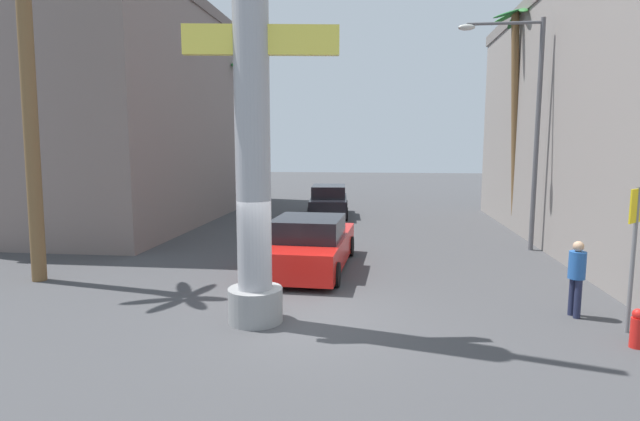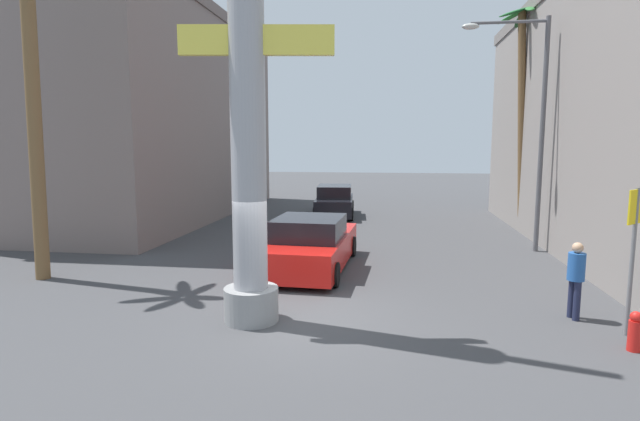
{
  "view_description": "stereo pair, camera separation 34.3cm",
  "coord_description": "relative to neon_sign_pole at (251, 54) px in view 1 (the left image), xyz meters",
  "views": [
    {
      "loc": [
        1.6,
        -9.88,
        3.61
      ],
      "look_at": [
        0.0,
        3.44,
        1.83
      ],
      "focal_mm": 28.0,
      "sensor_mm": 36.0,
      "label": 1
    },
    {
      "loc": [
        1.94,
        -9.83,
        3.61
      ],
      "look_at": [
        0.0,
        3.44,
        1.83
      ],
      "focal_mm": 28.0,
      "sensor_mm": 36.0,
      "label": 2
    }
  ],
  "objects": [
    {
      "name": "ground_plane",
      "position": [
        0.89,
        10.23,
        -5.34
      ],
      "size": [
        88.86,
        88.86,
        0.0
      ],
      "primitive_type": "plane",
      "color": "#424244"
    },
    {
      "name": "building_left",
      "position": [
        -9.33,
        14.23,
        -0.33
      ],
      "size": [
        8.01,
        18.0,
        10.01
      ],
      "color": "slate",
      "rests_on": "ground"
    },
    {
      "name": "neon_sign_pole",
      "position": [
        0.0,
        0.0,
        0.0
      ],
      "size": [
        3.31,
        1.12,
        11.0
      ],
      "color": "#9E9EA3",
      "rests_on": "ground"
    },
    {
      "name": "street_lamp",
      "position": [
        7.27,
        7.95,
        -0.69
      ],
      "size": [
        2.78,
        0.28,
        7.7
      ],
      "color": "#59595E",
      "rests_on": "ground"
    },
    {
      "name": "crossing_sign",
      "position": [
        7.28,
        0.26,
        -3.5
      ],
      "size": [
        0.47,
        0.47,
        2.83
      ],
      "color": "slate",
      "rests_on": "ground"
    },
    {
      "name": "car_lead",
      "position": [
        0.52,
        4.45,
        -4.64
      ],
      "size": [
        2.32,
        5.25,
        1.56
      ],
      "color": "black",
      "rests_on": "ground"
    },
    {
      "name": "car_far",
      "position": [
        -0.06,
        15.24,
        -4.6
      ],
      "size": [
        2.18,
        4.5,
        1.56
      ],
      "color": "black",
      "rests_on": "ground"
    },
    {
      "name": "palm_tree_mid_right",
      "position": [
        8.02,
        12.02,
        0.49
      ],
      "size": [
        2.54,
        2.6,
        9.04
      ],
      "color": "brown",
      "rests_on": "ground"
    },
    {
      "name": "palm_tree_near_left",
      "position": [
        -6.54,
        2.45,
        0.3
      ],
      "size": [
        2.63,
        2.6,
        9.28
      ],
      "color": "brown",
      "rests_on": "ground"
    },
    {
      "name": "palm_tree_far_left",
      "position": [
        -5.73,
        17.57,
        0.2
      ],
      "size": [
        2.83,
        2.79,
        8.14
      ],
      "color": "brown",
      "rests_on": "ground"
    },
    {
      "name": "palm_tree_mid_left",
      "position": [
        -6.09,
        10.71,
        -0.45
      ],
      "size": [
        2.41,
        2.48,
        8.07
      ],
      "color": "brown",
      "rests_on": "ground"
    },
    {
      "name": "pedestrian_by_sign",
      "position": [
        6.61,
        1.07,
        -4.39
      ],
      "size": [
        0.4,
        0.4,
        1.62
      ],
      "color": "#1E233F",
      "rests_on": "ground"
    },
    {
      "name": "fire_hydrant",
      "position": [
        7.08,
        -0.51,
        -4.98
      ],
      "size": [
        0.22,
        0.22,
        0.72
      ],
      "color": "red",
      "rests_on": "ground"
    }
  ]
}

